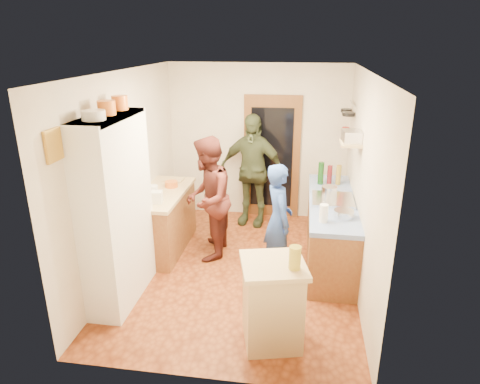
% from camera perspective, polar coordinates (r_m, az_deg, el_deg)
% --- Properties ---
extents(floor, '(3.00, 4.00, 0.02)m').
position_cam_1_polar(floor, '(5.91, -0.03, -10.37)').
color(floor, brown).
rests_on(floor, ground).
extents(ceiling, '(3.00, 4.00, 0.02)m').
position_cam_1_polar(ceiling, '(5.12, -0.04, 15.85)').
color(ceiling, silver).
rests_on(ceiling, ground).
extents(wall_back, '(3.00, 0.02, 2.60)m').
position_cam_1_polar(wall_back, '(7.29, 2.36, 6.65)').
color(wall_back, beige).
rests_on(wall_back, ground).
extents(wall_front, '(3.00, 0.02, 2.60)m').
position_cam_1_polar(wall_front, '(3.55, -4.97, -8.26)').
color(wall_front, beige).
rests_on(wall_front, ground).
extents(wall_left, '(0.02, 4.00, 2.60)m').
position_cam_1_polar(wall_left, '(5.79, -15.00, 2.42)').
color(wall_left, beige).
rests_on(wall_left, ground).
extents(wall_right, '(0.02, 4.00, 2.60)m').
position_cam_1_polar(wall_right, '(5.37, 16.10, 0.96)').
color(wall_right, beige).
rests_on(wall_right, ground).
extents(door_frame, '(0.95, 0.06, 2.10)m').
position_cam_1_polar(door_frame, '(7.30, 4.25, 4.59)').
color(door_frame, brown).
rests_on(door_frame, ground).
extents(door_glass, '(0.70, 0.02, 1.70)m').
position_cam_1_polar(door_glass, '(7.26, 4.23, 4.52)').
color(door_glass, black).
rests_on(door_glass, door_frame).
extents(hutch_body, '(0.40, 1.20, 2.20)m').
position_cam_1_polar(hutch_body, '(5.08, -16.10, -2.53)').
color(hutch_body, white).
rests_on(hutch_body, ground).
extents(hutch_top_shelf, '(0.40, 1.14, 0.04)m').
position_cam_1_polar(hutch_top_shelf, '(4.79, -17.34, 9.50)').
color(hutch_top_shelf, white).
rests_on(hutch_top_shelf, hutch_body).
extents(plate_stack, '(0.23, 0.23, 0.10)m').
position_cam_1_polar(plate_stack, '(4.53, -18.93, 9.66)').
color(plate_stack, white).
rests_on(plate_stack, hutch_top_shelf).
extents(orange_pot_a, '(0.19, 0.19, 0.15)m').
position_cam_1_polar(orange_pot_a, '(4.79, -17.36, 10.67)').
color(orange_pot_a, orange).
rests_on(orange_pot_a, hutch_top_shelf).
extents(orange_pot_b, '(0.18, 0.18, 0.16)m').
position_cam_1_polar(orange_pot_b, '(5.10, -15.73, 11.38)').
color(orange_pot_b, orange).
rests_on(orange_pot_b, hutch_top_shelf).
extents(left_counter_base, '(0.60, 1.40, 0.85)m').
position_cam_1_polar(left_counter_base, '(6.37, -10.17, -3.98)').
color(left_counter_base, brown).
rests_on(left_counter_base, ground).
extents(left_counter_top, '(0.64, 1.44, 0.05)m').
position_cam_1_polar(left_counter_top, '(6.21, -10.42, -0.18)').
color(left_counter_top, tan).
rests_on(left_counter_top, left_counter_base).
extents(toaster, '(0.23, 0.18, 0.16)m').
position_cam_1_polar(toaster, '(5.78, -11.36, -0.68)').
color(toaster, white).
rests_on(toaster, left_counter_top).
extents(kettle, '(0.17, 0.17, 0.16)m').
position_cam_1_polar(kettle, '(6.01, -11.54, 0.13)').
color(kettle, white).
rests_on(kettle, left_counter_top).
extents(orange_bowl, '(0.24, 0.24, 0.08)m').
position_cam_1_polar(orange_bowl, '(6.36, -9.13, 1.05)').
color(orange_bowl, orange).
rests_on(orange_bowl, left_counter_top).
extents(chopping_board, '(0.30, 0.22, 0.02)m').
position_cam_1_polar(chopping_board, '(6.65, -8.87, 1.63)').
color(chopping_board, tan).
rests_on(chopping_board, left_counter_top).
extents(right_counter_base, '(0.60, 2.20, 0.84)m').
position_cam_1_polar(right_counter_base, '(6.12, 11.90, -5.18)').
color(right_counter_base, brown).
rests_on(right_counter_base, ground).
extents(right_counter_top, '(0.62, 2.22, 0.06)m').
position_cam_1_polar(right_counter_top, '(5.95, 12.21, -1.25)').
color(right_counter_top, '#0732A3').
rests_on(right_counter_top, right_counter_base).
extents(hob, '(0.55, 0.58, 0.04)m').
position_cam_1_polar(hob, '(5.88, 12.27, -0.99)').
color(hob, silver).
rests_on(hob, right_counter_top).
extents(pot_on_hob, '(0.21, 0.21, 0.14)m').
position_cam_1_polar(pot_on_hob, '(5.92, 11.81, 0.10)').
color(pot_on_hob, silver).
rests_on(pot_on_hob, hob).
extents(bottle_a, '(0.09, 0.09, 0.34)m').
position_cam_1_polar(bottle_a, '(6.48, 10.73, 2.48)').
color(bottle_a, '#143F14').
rests_on(bottle_a, right_counter_top).
extents(bottle_b, '(0.09, 0.09, 0.29)m').
position_cam_1_polar(bottle_b, '(6.51, 11.86, 2.25)').
color(bottle_b, '#591419').
rests_on(bottle_b, right_counter_top).
extents(bottle_c, '(0.09, 0.09, 0.30)m').
position_cam_1_polar(bottle_c, '(6.52, 13.00, 2.23)').
color(bottle_c, olive).
rests_on(bottle_c, right_counter_top).
extents(paper_towel, '(0.13, 0.13, 0.22)m').
position_cam_1_polar(paper_towel, '(5.16, 11.10, -2.81)').
color(paper_towel, white).
rests_on(paper_towel, right_counter_top).
extents(mixing_bowl, '(0.26, 0.26, 0.09)m').
position_cam_1_polar(mixing_bowl, '(5.37, 13.66, -2.85)').
color(mixing_bowl, silver).
rests_on(mixing_bowl, right_counter_top).
extents(island_base, '(0.66, 0.66, 0.86)m').
position_cam_1_polar(island_base, '(4.47, 4.33, -14.79)').
color(island_base, tan).
rests_on(island_base, ground).
extents(island_top, '(0.75, 0.75, 0.05)m').
position_cam_1_polar(island_top, '(4.23, 4.49, -9.72)').
color(island_top, tan).
rests_on(island_top, island_base).
extents(cutting_board, '(0.41, 0.35, 0.02)m').
position_cam_1_polar(cutting_board, '(4.26, 3.71, -9.31)').
color(cutting_board, white).
rests_on(cutting_board, island_top).
extents(oil_jar, '(0.14, 0.14, 0.23)m').
position_cam_1_polar(oil_jar, '(4.09, 7.33, -8.69)').
color(oil_jar, '#AD9E2D').
rests_on(oil_jar, island_top).
extents(pan_rail, '(0.02, 0.65, 0.02)m').
position_cam_1_polar(pan_rail, '(6.67, 14.77, 11.34)').
color(pan_rail, silver).
rests_on(pan_rail, wall_right).
extents(pan_hang_a, '(0.18, 0.18, 0.05)m').
position_cam_1_polar(pan_hang_a, '(6.52, 14.29, 10.02)').
color(pan_hang_a, black).
rests_on(pan_hang_a, pan_rail).
extents(pan_hang_b, '(0.16, 0.16, 0.05)m').
position_cam_1_polar(pan_hang_b, '(6.71, 14.13, 10.14)').
color(pan_hang_b, black).
rests_on(pan_hang_b, pan_rail).
extents(pan_hang_c, '(0.17, 0.17, 0.05)m').
position_cam_1_polar(pan_hang_c, '(6.91, 14.00, 10.50)').
color(pan_hang_c, black).
rests_on(pan_hang_c, pan_rail).
extents(wall_shelf, '(0.26, 0.42, 0.03)m').
position_cam_1_polar(wall_shelf, '(5.68, 14.56, 6.32)').
color(wall_shelf, tan).
rests_on(wall_shelf, wall_right).
extents(radio, '(0.25, 0.32, 0.15)m').
position_cam_1_polar(radio, '(5.66, 14.64, 7.21)').
color(radio, silver).
rests_on(radio, wall_shelf).
extents(ext_bracket, '(0.06, 0.10, 0.04)m').
position_cam_1_polar(ext_bracket, '(6.95, 14.29, 6.66)').
color(ext_bracket, black).
rests_on(ext_bracket, wall_right).
extents(fire_extinguisher, '(0.11, 0.11, 0.32)m').
position_cam_1_polar(fire_extinguisher, '(6.94, 13.83, 7.09)').
color(fire_extinguisher, red).
rests_on(fire_extinguisher, wall_right).
extents(picture_frame, '(0.03, 0.25, 0.30)m').
position_cam_1_polar(picture_frame, '(4.26, -23.63, 5.73)').
color(picture_frame, gold).
rests_on(picture_frame, wall_left).
extents(person_hob, '(0.52, 0.63, 1.50)m').
position_cam_1_polar(person_hob, '(5.56, 5.50, -3.75)').
color(person_hob, '#274596').
rests_on(person_hob, ground).
extents(person_left, '(0.68, 0.87, 1.74)m').
position_cam_1_polar(person_left, '(5.96, -3.98, -0.79)').
color(person_left, '#4A1D18').
rests_on(person_left, ground).
extents(person_back, '(1.15, 0.65, 1.86)m').
position_cam_1_polar(person_back, '(6.99, 1.67, 2.91)').
color(person_back, '#353E26').
rests_on(person_back, ground).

